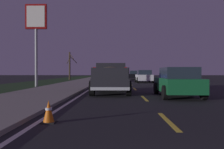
# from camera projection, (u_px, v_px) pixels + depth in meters

# --- Properties ---
(ground) EXTENTS (144.00, 144.00, 0.00)m
(ground) POSITION_uv_depth(u_px,v_px,m) (129.00, 83.00, 28.35)
(ground) COLOR black
(sidewalk_shoulder) EXTENTS (108.00, 4.00, 0.12)m
(sidewalk_shoulder) POSITION_uv_depth(u_px,v_px,m) (81.00, 82.00, 28.47)
(sidewalk_shoulder) COLOR gray
(sidewalk_shoulder) RESTS_ON ground
(grass_verge) EXTENTS (108.00, 6.00, 0.01)m
(grass_verge) POSITION_uv_depth(u_px,v_px,m) (39.00, 83.00, 28.58)
(grass_verge) COLOR #1E3819
(grass_verge) RESTS_ON ground
(lane_markings) EXTENTS (108.00, 3.54, 0.01)m
(lane_markings) POSITION_uv_depth(u_px,v_px,m) (108.00, 82.00, 30.39)
(lane_markings) COLOR yellow
(lane_markings) RESTS_ON ground
(pickup_truck) EXTENTS (5.45, 2.33, 1.87)m
(pickup_truck) POSITION_uv_depth(u_px,v_px,m) (111.00, 77.00, 14.87)
(pickup_truck) COLOR #232328
(pickup_truck) RESTS_ON ground
(sedan_green) EXTENTS (4.44, 2.09, 1.54)m
(sedan_green) POSITION_uv_depth(u_px,v_px,m) (177.00, 82.00, 12.60)
(sedan_green) COLOR #14592D
(sedan_green) RESTS_ON ground
(sedan_white) EXTENTS (4.41, 2.03, 1.54)m
(sedan_white) POSITION_uv_depth(u_px,v_px,m) (144.00, 76.00, 29.81)
(sedan_white) COLOR silver
(sedan_white) RESTS_ON ground
(sedan_blue) EXTENTS (4.41, 2.03, 1.54)m
(sedan_blue) POSITION_uv_depth(u_px,v_px,m) (113.00, 76.00, 33.06)
(sedan_blue) COLOR navy
(sedan_blue) RESTS_ON ground
(sedan_black) EXTENTS (4.45, 2.10, 1.54)m
(sedan_black) POSITION_uv_depth(u_px,v_px,m) (134.00, 75.00, 42.07)
(sedan_black) COLOR black
(sedan_black) RESTS_ON ground
(gas_price_sign) EXTENTS (0.27, 1.90, 7.33)m
(gas_price_sign) POSITION_uv_depth(u_px,v_px,m) (36.00, 25.00, 21.23)
(gas_price_sign) COLOR #99999E
(gas_price_sign) RESTS_ON ground
(bare_tree_far) EXTENTS (2.08, 1.83, 4.74)m
(bare_tree_far) POSITION_uv_depth(u_px,v_px,m) (70.00, 65.00, 40.47)
(bare_tree_far) COLOR #423323
(bare_tree_far) RESTS_ON ground
(traffic_cone_near) EXTENTS (0.36, 0.36, 0.58)m
(traffic_cone_near) POSITION_uv_depth(u_px,v_px,m) (49.00, 112.00, 6.10)
(traffic_cone_near) COLOR black
(traffic_cone_near) RESTS_ON ground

